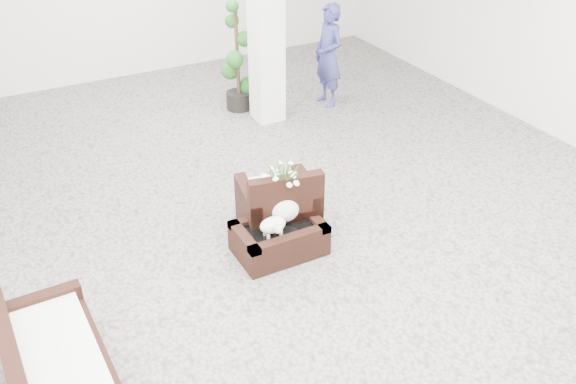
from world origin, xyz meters
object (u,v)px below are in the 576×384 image
armchair (278,197)px  topiary (237,57)px  coffee_table (279,239)px  loveseat (58,361)px

armchair → topiary: (0.96, 3.17, 0.40)m
armchair → topiary: topiary is taller
topiary → coffee_table: bearing=-107.9°
coffee_table → armchair: 0.49m
loveseat → topiary: bearing=-39.9°
armchair → topiary: size_ratio=0.51×
coffee_table → armchair: armchair is taller
coffee_table → topiary: (1.14, 3.54, 0.66)m
armchair → loveseat: 2.85m
loveseat → topiary: 5.68m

